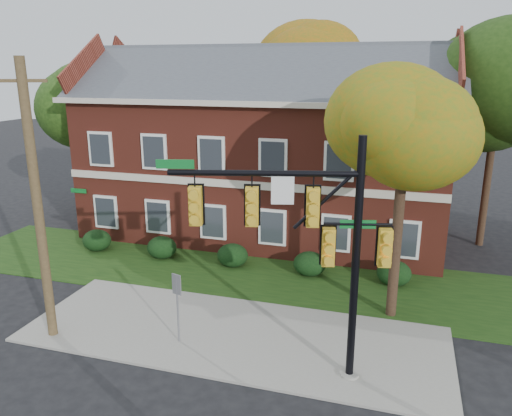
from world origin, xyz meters
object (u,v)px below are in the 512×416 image
(traffic_signal, at_px, (310,235))
(hedge_right, at_px, (310,264))
(hedge_left, at_px, (162,247))
(hedge_far_right, at_px, (394,273))
(hedge_center, at_px, (233,255))
(hedge_far_left, at_px, (97,240))
(tree_left_rear, at_px, (88,105))
(apartment_building, at_px, (265,140))
(tree_far_rear, at_px, (319,64))
(tree_right_rear, at_px, (509,79))
(sign_post, at_px, (177,297))
(utility_pole, at_px, (37,205))
(tree_near_right, at_px, (413,131))

(traffic_signal, bearing_deg, hedge_right, 85.83)
(hedge_left, xyz_separation_m, hedge_far_right, (10.50, 0.00, 0.00))
(hedge_center, bearing_deg, hedge_left, 180.00)
(hedge_far_left, bearing_deg, tree_left_rear, 123.42)
(apartment_building, height_order, traffic_signal, apartment_building)
(tree_far_rear, relative_size, traffic_signal, 1.65)
(tree_right_rear, distance_m, traffic_signal, 15.35)
(traffic_signal, relative_size, sign_post, 2.90)
(hedge_right, height_order, hedge_far_right, same)
(hedge_left, height_order, hedge_right, same)
(hedge_left, relative_size, sign_post, 0.58)
(hedge_far_left, xyz_separation_m, hedge_center, (7.00, 0.00, 0.00))
(hedge_far_left, distance_m, hedge_left, 3.50)
(apartment_building, distance_m, hedge_left, 7.73)
(hedge_far_right, distance_m, tree_left_rear, 18.30)
(tree_far_rear, bearing_deg, hedge_left, -110.29)
(apartment_building, xyz_separation_m, traffic_signal, (4.78, -12.51, -0.65))
(hedge_far_left, xyz_separation_m, hedge_left, (3.50, 0.00, 0.00))
(tree_far_rear, distance_m, traffic_signal, 21.12)
(tree_left_rear, xyz_separation_m, sign_post, (10.23, -10.79, -5.04))
(hedge_far_right, bearing_deg, traffic_signal, -107.00)
(hedge_far_right, relative_size, tree_left_rear, 0.16)
(tree_right_rear, xyz_separation_m, utility_pole, (-15.05, -13.55, -3.58))
(apartment_building, height_order, tree_near_right, apartment_building)
(traffic_signal, height_order, sign_post, traffic_signal)
(tree_near_right, relative_size, tree_right_rear, 0.81)
(hedge_center, height_order, hedge_far_right, same)
(tree_right_rear, height_order, traffic_signal, tree_right_rear)
(hedge_center, bearing_deg, sign_post, -85.70)
(utility_pole, bearing_deg, apartment_building, 50.19)
(tree_far_rear, bearing_deg, hedge_right, -80.64)
(hedge_left, bearing_deg, tree_left_rear, 146.41)
(tree_far_rear, relative_size, sign_post, 4.77)
(apartment_building, xyz_separation_m, hedge_left, (-3.50, -5.25, -4.46))
(tree_left_rear, bearing_deg, tree_right_rear, 5.36)
(tree_near_right, bearing_deg, hedge_left, 165.19)
(tree_far_rear, bearing_deg, hedge_far_left, -122.50)
(hedge_far_left, bearing_deg, tree_far_rear, 57.50)
(tree_far_rear, bearing_deg, tree_near_right, -69.73)
(hedge_center, bearing_deg, apartment_building, 90.00)
(hedge_left, height_order, hedge_far_right, same)
(hedge_center, height_order, hedge_right, same)
(hedge_far_left, xyz_separation_m, tree_far_rear, (8.34, 13.09, 8.32))
(hedge_left, distance_m, hedge_right, 7.00)
(apartment_building, bearing_deg, hedge_right, -56.33)
(traffic_signal, bearing_deg, tree_left_rear, 127.67)
(apartment_building, height_order, tree_left_rear, apartment_building)
(apartment_building, distance_m, traffic_signal, 13.41)
(tree_left_rear, distance_m, tree_right_rear, 21.19)
(apartment_building, bearing_deg, sign_post, -87.60)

